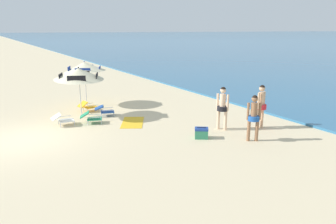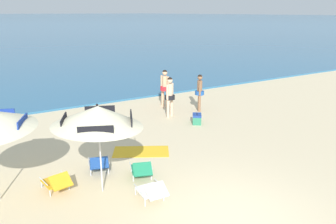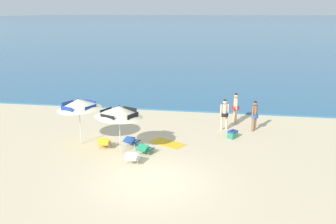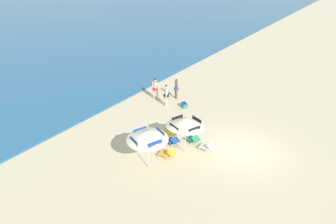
% 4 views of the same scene
% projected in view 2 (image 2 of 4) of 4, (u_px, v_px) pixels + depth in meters
% --- Properties ---
extents(ground_plane, '(800.00, 800.00, 0.00)m').
position_uv_depth(ground_plane, '(234.00, 222.00, 7.09)').
color(ground_plane, beige).
extents(beach_umbrella_striped_main, '(2.23, 2.20, 2.33)m').
position_uv_depth(beach_umbrella_striped_main, '(98.00, 116.00, 7.71)').
color(beach_umbrella_striped_main, silver).
rests_on(beach_umbrella_striped_main, ground).
extents(lounge_chair_under_umbrella, '(0.69, 0.98, 0.53)m').
position_uv_depth(lounge_chair_under_umbrella, '(57.00, 182.00, 8.23)').
color(lounge_chair_under_umbrella, gold).
rests_on(lounge_chair_under_umbrella, ground).
extents(lounge_chair_beside_umbrella, '(0.79, 1.01, 0.52)m').
position_uv_depth(lounge_chair_beside_umbrella, '(141.00, 169.00, 8.88)').
color(lounge_chair_beside_umbrella, '#1E7F56').
rests_on(lounge_chair_beside_umbrella, ground).
extents(lounge_chair_facing_sea, '(0.60, 0.91, 0.52)m').
position_uv_depth(lounge_chair_facing_sea, '(152.00, 191.00, 7.81)').
color(lounge_chair_facing_sea, white).
rests_on(lounge_chair_facing_sea, ground).
extents(lounge_chair_spare_folded, '(0.75, 0.98, 0.51)m').
position_uv_depth(lounge_chair_spare_folded, '(99.00, 164.00, 9.19)').
color(lounge_chair_spare_folded, '#1E4799').
rests_on(lounge_chair_spare_folded, ground).
extents(person_standing_near_shore, '(0.41, 0.44, 1.69)m').
position_uv_depth(person_standing_near_shore, '(200.00, 90.00, 14.77)').
color(person_standing_near_shore, '#8C6042').
rests_on(person_standing_near_shore, ground).
extents(person_standing_beside, '(0.46, 0.43, 1.74)m').
position_uv_depth(person_standing_beside, '(170.00, 94.00, 13.89)').
color(person_standing_beside, beige).
rests_on(person_standing_beside, ground).
extents(person_wading_in, '(0.44, 0.52, 1.79)m').
position_uv_depth(person_wading_in, '(165.00, 86.00, 15.40)').
color(person_wading_in, '#D8A87F').
rests_on(person_wading_in, ground).
extents(cooler_box, '(0.57, 0.61, 0.43)m').
position_uv_depth(cooler_box, '(197.00, 119.00, 13.26)').
color(cooler_box, '#2D7F5B').
rests_on(cooler_box, ground).
extents(beach_towel, '(2.01, 1.65, 0.01)m').
position_uv_depth(beach_towel, '(141.00, 152.00, 10.64)').
color(beach_towel, gold).
rests_on(beach_towel, ground).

